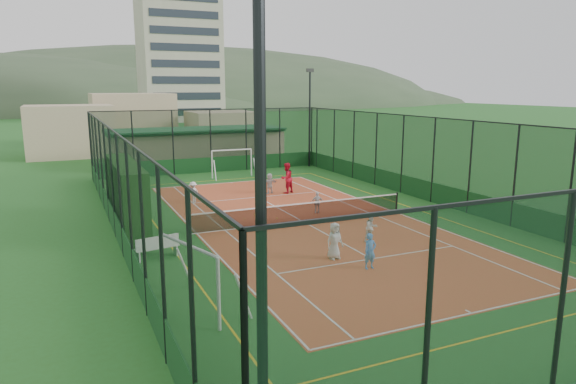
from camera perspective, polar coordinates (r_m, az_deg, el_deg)
name	(u,v)px	position (r m, az deg, el deg)	size (l,w,h in m)	color
ground	(302,221)	(26.25, 1.62, -3.29)	(300.00, 300.00, 0.00)	#255B1F
court_slab	(302,221)	(26.25, 1.62, -3.28)	(11.17, 23.97, 0.01)	#A84925
tennis_net	(303,211)	(26.12, 1.63, -2.17)	(11.67, 0.12, 1.06)	black
perimeter_fence	(303,173)	(25.72, 1.65, 2.10)	(18.12, 34.12, 5.00)	black
floodlight_sw	(262,280)	(7.20, -2.94, -9.78)	(0.60, 0.26, 8.25)	black
floodlight_ne	(310,118)	(44.14, 2.42, 8.19)	(0.60, 0.26, 8.25)	black
clubhouse	(196,146)	(46.48, -10.21, 5.04)	(15.20, 7.20, 3.15)	tan
apartment_tower	(179,44)	(107.67, -12.06, 15.76)	(15.00, 12.00, 30.00)	beige
distant_hills	(96,109)	(173.34, -20.59, 8.65)	(200.00, 60.00, 24.00)	#384C33
hedge_left	(127,196)	(25.68, -17.49, -0.45)	(1.11, 7.42, 3.25)	black
white_bench	(157,246)	(21.24, -14.36, -5.88)	(1.76, 0.48, 0.99)	white
futsal_goal_near	(188,279)	(15.97, -11.05, -9.44)	(0.97, 3.33, 2.15)	white
futsal_goal_far	(232,164)	(39.22, -6.25, 3.16)	(3.20, 0.93, 2.07)	white
child_near_left	(335,241)	(20.53, 5.19, -5.42)	(0.72, 0.47, 1.48)	silver
child_near_mid	(370,251)	(19.63, 9.11, -6.50)	(0.50, 0.33, 1.37)	#5495F0
child_near_right	(371,228)	(22.94, 9.24, -3.95)	(0.63, 0.49, 1.29)	white
child_far_left	(193,192)	(30.81, -10.49, -0.03)	(0.81, 0.47, 1.26)	silver
child_far_right	(317,203)	(27.84, 3.28, -1.18)	(0.68, 0.28, 1.16)	silver
child_far_back	(270,183)	(32.94, -2.06, 0.96)	(1.22, 0.39, 1.31)	silver
coach	(287,178)	(33.00, -0.16, 1.56)	(0.95, 0.74, 1.96)	red
tennis_balls	(259,217)	(26.97, -3.28, -2.81)	(1.65, 1.23, 0.07)	#CCE033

